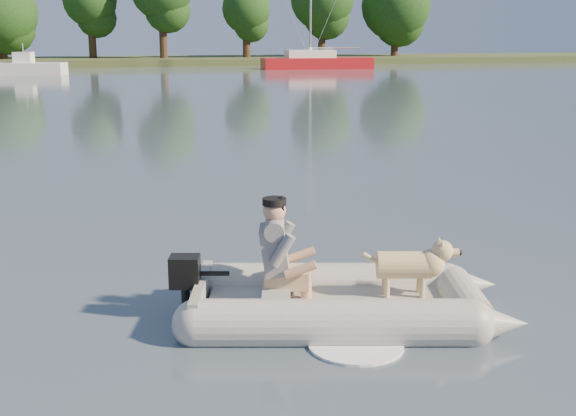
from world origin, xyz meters
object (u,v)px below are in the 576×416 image
object	(u,v)px
dog	(404,270)
sailboat	(316,62)
motorboat	(27,60)
man	(276,246)
dinghy	(343,265)

from	to	relation	value
dog	sailboat	distance (m)	51.84
dog	motorboat	distance (m)	47.53
dog	motorboat	bearing A→B (deg)	113.54
man	motorboat	size ratio (longest dim) A/B	0.19
dinghy	motorboat	distance (m)	47.34
sailboat	dog	bearing A→B (deg)	-102.28
dinghy	man	bearing A→B (deg)	175.76
dog	sailboat	world-z (taller)	sailboat
motorboat	dog	bearing A→B (deg)	-67.74
dinghy	dog	size ratio (longest dim) A/B	5.16
motorboat	dinghy	bearing A→B (deg)	-68.44
dinghy	sailboat	distance (m)	51.90
dinghy	man	size ratio (longest dim) A/B	4.46
dinghy	man	xyz separation A→B (m)	(-0.62, 0.21, 0.18)
dog	sailboat	size ratio (longest dim) A/B	0.07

